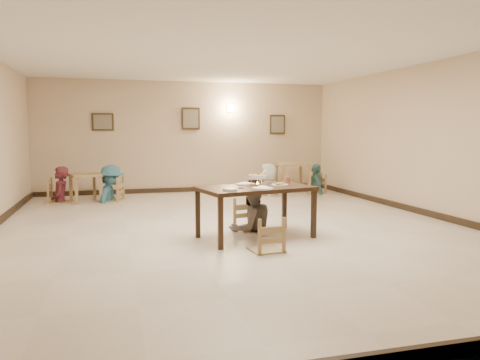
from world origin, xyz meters
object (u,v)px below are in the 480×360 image
object	(u,v)px
bg_chair_rr	(316,175)
bg_diner_b	(110,165)
bg_table_left	(85,179)
chair_near	(266,218)
curry_warmer	(257,177)
bg_diner_d	(316,164)
bg_chair_rl	(269,175)
bg_diner_c	(269,164)
bg_table_right	(292,168)
bg_chair_lr	(111,179)
chair_far	(250,201)
bg_diner_a	(59,166)
main_diner	(251,180)
main_table	(256,192)
drink_glass	(288,180)
bg_chair_ll	(60,180)

from	to	relation	value
bg_chair_rr	bg_diner_b	world-z (taller)	bg_diner_b
bg_table_left	bg_diner_b	size ratio (longest dim) A/B	0.48
chair_near	bg_diner_b	world-z (taller)	bg_diner_b
bg_table_left	bg_chair_rr	distance (m)	5.92
chair_near	bg_chair_rr	bearing A→B (deg)	-125.47
curry_warmer	bg_diner_d	bearing A→B (deg)	56.09
chair_near	bg_chair_rl	xyz separation A→B (m)	(1.88, 5.42, 0.06)
bg_diner_c	bg_chair_rr	bearing A→B (deg)	109.10
bg_table_right	bg_chair_lr	world-z (taller)	bg_chair_lr
chair_far	bg_chair_rl	world-z (taller)	bg_chair_rl
curry_warmer	bg_diner_d	world-z (taller)	bg_diner_d
chair_near	bg_diner_a	xyz separation A→B (m)	(-3.24, 5.46, 0.39)
chair_far	bg_diner_a	xyz separation A→B (m)	(-3.44, 3.97, 0.37)
main_diner	bg_table_right	size ratio (longest dim) A/B	1.96
chair_near	bg_table_left	world-z (taller)	chair_near
main_table	bg_table_left	xyz separation A→B (m)	(-2.76, 4.59, -0.19)
curry_warmer	chair_near	bearing A→B (deg)	-99.31
bg_diner_b	chair_far	bearing A→B (deg)	-132.04
bg_diner_d	drink_glass	bearing A→B (deg)	156.26
curry_warmer	bg_chair_rl	distance (m)	4.89
main_diner	bg_table_right	distance (m)	4.71
bg_table_right	bg_diner_b	size ratio (longest dim) A/B	0.50
bg_chair_ll	bg_diner_a	xyz separation A→B (m)	(0.00, 0.00, 0.31)
main_table	bg_chair_ll	bearing A→B (deg)	113.65
main_diner	bg_table_left	xyz separation A→B (m)	(-2.88, 3.98, -0.31)
bg_table_right	bg_chair_ll	bearing A→B (deg)	-179.68
bg_diner_d	bg_table_right	bearing A→B (deg)	96.28
chair_far	drink_glass	xyz separation A→B (m)	(0.52, -0.44, 0.40)
bg_chair_rl	bg_diner_b	distance (m)	3.99
bg_table_left	bg_diner_a	bearing A→B (deg)	173.48
chair_near	drink_glass	world-z (taller)	drink_glass
chair_far	chair_near	world-z (taller)	chair_far
chair_far	bg_diner_b	world-z (taller)	bg_diner_b
chair_far	bg_diner_d	xyz separation A→B (m)	(3.05, 4.00, 0.31)
main_diner	bg_chair_rl	bearing A→B (deg)	-127.65
bg_chair_lr	bg_diner_c	world-z (taller)	bg_diner_c
curry_warmer	bg_chair_ll	size ratio (longest dim) A/B	0.29
chair_far	main_table	bearing A→B (deg)	-110.68
bg_chair_rl	bg_diner_b	xyz separation A→B (m)	(-3.97, -0.02, 0.34)
bg_diner_b	bg_diner_d	size ratio (longest dim) A/B	1.11
main_diner	bg_chair_ll	world-z (taller)	main_diner
main_table	bg_chair_rr	xyz separation A→B (m)	(3.16, 4.69, -0.25)
main_diner	bg_table_left	bearing A→B (deg)	-69.12
curry_warmer	bg_diner_d	distance (m)	5.58
bg_diner_d	bg_chair_ll	bearing A→B (deg)	96.28
chair_near	bg_chair_ll	world-z (taller)	bg_chair_ll
bg_chair_rr	bg_diner_d	size ratio (longest dim) A/B	0.61
bg_chair_rr	bg_diner_a	distance (m)	6.51
chair_far	bg_chair_lr	bearing A→B (deg)	108.57
bg_diner_a	main_table	bearing A→B (deg)	33.12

